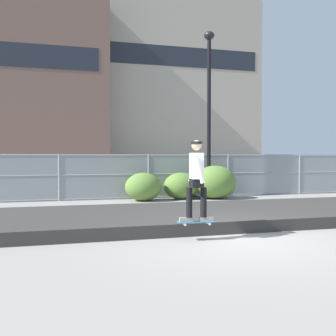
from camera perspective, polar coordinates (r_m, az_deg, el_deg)
ground_plane at (r=8.56m, az=9.72°, el=-10.19°), size 120.00×120.00×0.00m
gravel_berm at (r=10.83m, az=4.02°, el=-6.88°), size 12.83×4.00×0.29m
skateboard at (r=8.31m, az=4.13°, el=-7.82°), size 0.82×0.28×0.07m
skater at (r=8.20m, az=4.14°, el=-1.13°), size 0.73×0.60×1.69m
chain_fence at (r=16.43m, az=-2.84°, el=-1.19°), size 21.65×0.06×1.85m
street_lamp at (r=16.98m, az=5.96°, el=10.46°), size 0.44×0.44×7.02m
parked_car_near at (r=19.64m, az=-12.69°, el=-1.04°), size 4.41×1.96×1.66m
parked_car_mid at (r=20.53m, az=2.57°, el=-0.88°), size 4.45×2.05×1.66m
parked_car_far at (r=23.26m, az=18.17°, el=-0.66°), size 4.47×2.08×1.66m
office_block at (r=57.80m, az=-1.99°, el=11.45°), size 26.00×15.34×23.10m
shrub_left at (r=15.53m, az=-3.59°, el=-2.74°), size 1.45×1.18×1.12m
shrub_center at (r=16.18m, az=1.86°, el=-2.60°), size 1.42×1.16×1.10m
shrub_right at (r=16.42m, az=6.82°, el=-2.05°), size 1.78×1.46×1.38m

